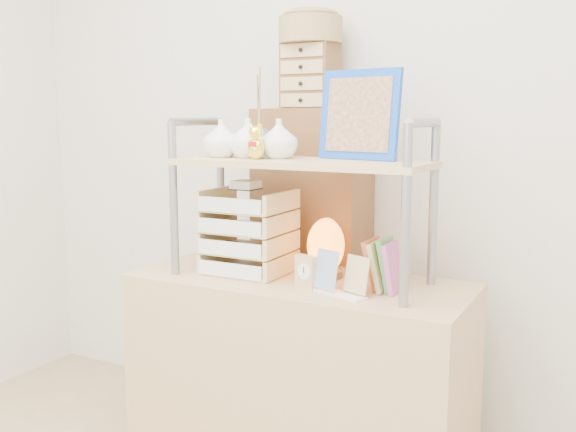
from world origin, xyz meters
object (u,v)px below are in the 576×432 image
letter_tray (247,236)px  salt_lamp (326,247)px  desk (299,380)px  cabinet (311,273)px

letter_tray → salt_lamp: (0.28, 0.08, -0.03)m
desk → salt_lamp: size_ratio=5.62×
cabinet → letter_tray: cabinet is taller
desk → letter_tray: 0.55m
desk → cabinet: cabinet is taller
cabinet → salt_lamp: (0.20, -0.30, 0.18)m
cabinet → desk: bearing=-70.1°
cabinet → letter_tray: (-0.08, -0.37, 0.21)m
letter_tray → salt_lamp: bearing=15.0°
cabinet → letter_tray: size_ratio=3.96×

